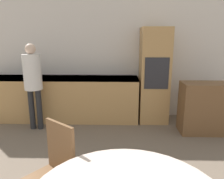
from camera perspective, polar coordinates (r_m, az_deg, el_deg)
name	(u,v)px	position (r m, az deg, el deg)	size (l,w,h in m)	color
wall_back	(112,57)	(4.73, -0.01, 8.57)	(6.82, 0.05, 2.60)	silver
kitchen_counter	(63,98)	(4.68, -12.62, -2.19)	(3.10, 0.60, 0.91)	tan
oven_unit	(154,76)	(4.50, 10.91, 3.57)	(0.57, 0.59, 1.90)	tan
sideboard	(210,108)	(4.32, 24.19, -4.46)	(1.04, 0.45, 0.93)	brown
chair_far_left	(54,169)	(2.20, -15.03, -19.37)	(0.56, 0.56, 0.96)	brown
person_standing	(33,78)	(4.23, -19.98, 2.96)	(0.32, 0.32, 1.60)	#262628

